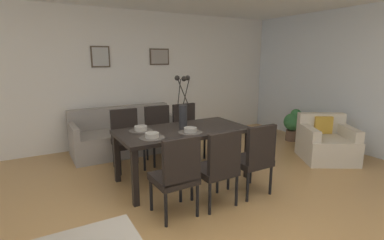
% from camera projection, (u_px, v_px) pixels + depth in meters
% --- Properties ---
extents(ground_plane, '(9.00, 9.00, 0.00)m').
position_uv_depth(ground_plane, '(207.00, 218.00, 3.14)').
color(ground_plane, tan).
extents(back_wall_panel, '(9.00, 0.10, 2.60)m').
position_uv_depth(back_wall_panel, '(119.00, 79.00, 5.62)').
color(back_wall_panel, white).
rests_on(back_wall_panel, ground).
extents(side_window_wall, '(0.10, 6.30, 2.60)m').
position_uv_depth(side_window_wall, '(374.00, 82.00, 4.96)').
color(side_window_wall, white).
rests_on(side_window_wall, ground).
extents(dining_table, '(1.80, 0.91, 0.74)m').
position_uv_depth(dining_table, '(183.00, 135.00, 4.00)').
color(dining_table, black).
rests_on(dining_table, ground).
extents(dining_chair_near_left, '(0.45, 0.45, 0.92)m').
position_uv_depth(dining_chair_near_left, '(177.00, 173.00, 3.06)').
color(dining_chair_near_left, black).
rests_on(dining_chair_near_left, ground).
extents(dining_chair_near_right, '(0.45, 0.45, 0.92)m').
position_uv_depth(dining_chair_near_right, '(127.00, 136.00, 4.49)').
color(dining_chair_near_right, black).
rests_on(dining_chair_near_right, ground).
extents(dining_chair_far_left, '(0.45, 0.45, 0.92)m').
position_uv_depth(dining_chair_far_left, '(218.00, 165.00, 3.29)').
color(dining_chair_far_left, black).
rests_on(dining_chair_far_left, ground).
extents(dining_chair_far_right, '(0.47, 0.47, 0.92)m').
position_uv_depth(dining_chair_far_right, '(160.00, 131.00, 4.78)').
color(dining_chair_far_right, black).
rests_on(dining_chair_far_right, ground).
extents(dining_chair_mid_left, '(0.44, 0.44, 0.92)m').
position_uv_depth(dining_chair_mid_left, '(254.00, 156.00, 3.58)').
color(dining_chair_mid_left, black).
rests_on(dining_chair_mid_left, ground).
extents(dining_chair_mid_right, '(0.45, 0.45, 0.92)m').
position_uv_depth(dining_chair_mid_right, '(187.00, 128.00, 5.00)').
color(dining_chair_mid_right, black).
rests_on(dining_chair_mid_right, ground).
extents(centerpiece_vase, '(0.21, 0.23, 0.73)m').
position_uv_depth(centerpiece_vase, '(183.00, 109.00, 3.93)').
color(centerpiece_vase, '#232326').
rests_on(centerpiece_vase, dining_table).
extents(placemat_near_left, '(0.32, 0.32, 0.01)m').
position_uv_depth(placemat_near_left, '(152.00, 138.00, 3.55)').
color(placemat_near_left, '#4C4742').
rests_on(placemat_near_left, dining_table).
extents(bowl_near_left, '(0.17, 0.17, 0.07)m').
position_uv_depth(bowl_near_left, '(152.00, 135.00, 3.54)').
color(bowl_near_left, '#B2ADA3').
rests_on(bowl_near_left, dining_table).
extents(placemat_near_right, '(0.32, 0.32, 0.01)m').
position_uv_depth(placemat_near_right, '(141.00, 131.00, 3.90)').
color(placemat_near_right, '#4C4742').
rests_on(placemat_near_right, dining_table).
extents(bowl_near_right, '(0.17, 0.17, 0.07)m').
position_uv_depth(bowl_near_right, '(141.00, 128.00, 3.89)').
color(bowl_near_right, '#B2ADA3').
rests_on(bowl_near_right, dining_table).
extents(placemat_far_left, '(0.32, 0.32, 0.01)m').
position_uv_depth(placemat_far_left, '(190.00, 132.00, 3.81)').
color(placemat_far_left, '#4C4742').
rests_on(placemat_far_left, dining_table).
extents(bowl_far_left, '(0.17, 0.17, 0.07)m').
position_uv_depth(bowl_far_left, '(190.00, 129.00, 3.81)').
color(bowl_far_left, '#B2ADA3').
rests_on(bowl_far_left, dining_table).
extents(sofa, '(1.90, 0.84, 0.80)m').
position_uv_depth(sofa, '(126.00, 136.00, 5.33)').
color(sofa, gray).
rests_on(sofa, ground).
extents(armchair, '(1.10, 1.10, 0.75)m').
position_uv_depth(armchair, '(326.00, 143.00, 4.90)').
color(armchair, beige).
rests_on(armchair, ground).
extents(framed_picture_left, '(0.34, 0.03, 0.39)m').
position_uv_depth(framed_picture_left, '(100.00, 57.00, 5.31)').
color(framed_picture_left, '#473828').
extents(framed_picture_center, '(0.42, 0.03, 0.33)m').
position_uv_depth(framed_picture_center, '(159.00, 57.00, 5.88)').
color(framed_picture_center, '#473828').
extents(potted_plant, '(0.36, 0.36, 0.67)m').
position_uv_depth(potted_plant, '(293.00, 123.00, 5.98)').
color(potted_plant, brown).
rests_on(potted_plant, ground).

